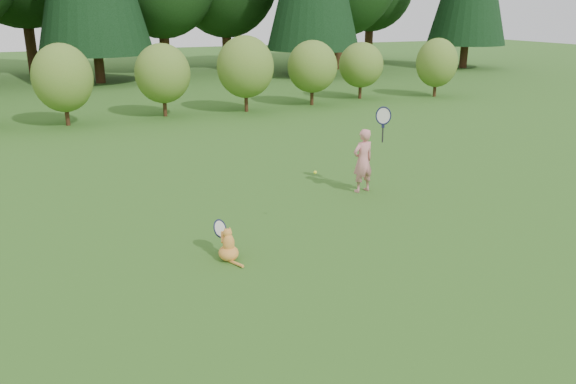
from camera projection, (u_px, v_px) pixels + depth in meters
name	position (u px, v px, depth m)	size (l,w,h in m)	color
ground	(295.00, 247.00, 9.36)	(100.00, 100.00, 0.00)	#225818
shrub_row	(153.00, 77.00, 20.31)	(28.00, 3.00, 2.80)	#547925
child	(364.00, 159.00, 11.97)	(0.79, 0.51, 2.07)	#D57F82
cat	(228.00, 243.00, 8.83)	(0.40, 0.78, 0.72)	orange
tennis_ball	(315.00, 172.00, 9.73)	(0.06, 0.06, 0.06)	#D1E11A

